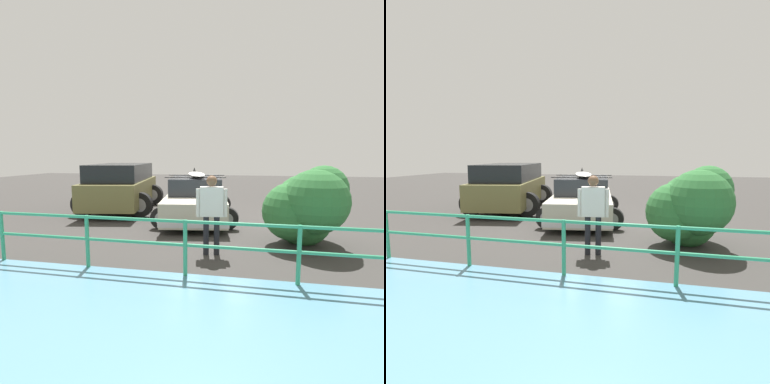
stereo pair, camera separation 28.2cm
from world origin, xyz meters
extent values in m
cube|color=#383533|center=(0.00, 0.00, -0.01)|extent=(44.00, 44.00, 0.02)
cube|color=#B7B29E|center=(0.43, -0.08, 0.49)|extent=(2.37, 4.32, 0.65)
cube|color=#23262B|center=(0.46, -0.25, 1.07)|extent=(1.84, 2.18, 0.51)
cube|color=silver|center=(0.12, 1.90, 0.29)|extent=(1.79, 0.38, 0.14)
cube|color=silver|center=(0.74, -2.07, 0.29)|extent=(1.79, 0.38, 0.14)
cylinder|color=black|center=(-0.65, 1.03, 0.31)|extent=(0.61, 0.18, 0.61)
cylinder|color=#99999E|center=(-0.65, 1.03, 0.31)|extent=(0.34, 0.19, 0.34)
cylinder|color=black|center=(1.13, 1.31, 0.31)|extent=(0.61, 0.18, 0.61)
cylinder|color=#99999E|center=(1.13, 1.31, 0.31)|extent=(0.34, 0.19, 0.34)
cylinder|color=black|center=(-0.26, -1.48, 0.31)|extent=(0.61, 0.18, 0.61)
cylinder|color=#99999E|center=(-0.26, -1.48, 0.31)|extent=(0.34, 0.19, 0.34)
cylinder|color=black|center=(1.52, -1.20, 0.31)|extent=(0.61, 0.18, 0.61)
cylinder|color=#99999E|center=(1.52, -1.20, 0.31)|extent=(0.34, 0.19, 0.34)
cylinder|color=black|center=(0.37, 0.29, 1.36)|extent=(1.83, 0.31, 0.03)
cylinder|color=black|center=(0.54, -0.78, 1.36)|extent=(1.83, 0.31, 0.03)
ellipsoid|color=white|center=(0.47, -0.38, 1.42)|extent=(1.04, 2.17, 0.09)
cone|color=black|center=(0.69, -1.19, 1.54)|extent=(0.10, 0.10, 0.14)
cube|color=brown|center=(3.44, -1.21, 0.69)|extent=(2.55, 4.52, 0.85)
cube|color=black|center=(3.44, -1.21, 1.41)|extent=(2.25, 3.57, 0.59)
cylinder|color=black|center=(3.81, -3.42, 0.79)|extent=(0.75, 0.30, 0.73)
cylinder|color=black|center=(2.28, -0.11, 0.41)|extent=(0.82, 0.22, 0.82)
cylinder|color=#99999E|center=(2.28, -0.11, 0.41)|extent=(0.45, 0.23, 0.45)
cylinder|color=black|center=(4.17, 0.21, 0.41)|extent=(0.82, 0.22, 0.82)
cylinder|color=#99999E|center=(4.17, 0.21, 0.41)|extent=(0.45, 0.23, 0.45)
cylinder|color=black|center=(2.70, -2.64, 0.41)|extent=(0.82, 0.22, 0.82)
cylinder|color=#99999E|center=(2.70, -2.64, 0.41)|extent=(0.45, 0.23, 0.45)
cylinder|color=black|center=(4.60, -2.32, 0.41)|extent=(0.82, 0.22, 0.82)
cylinder|color=#99999E|center=(4.60, -2.32, 0.41)|extent=(0.45, 0.23, 0.45)
cylinder|color=black|center=(-0.61, 3.15, 0.40)|extent=(0.12, 0.12, 0.80)
cylinder|color=black|center=(-0.40, 3.18, 0.40)|extent=(0.12, 0.12, 0.80)
cube|color=silver|center=(-0.50, 3.17, 1.10)|extent=(0.49, 0.25, 0.60)
sphere|color=brown|center=(-0.50, 3.17, 1.51)|extent=(0.22, 0.22, 0.22)
cylinder|color=silver|center=(-0.77, 3.13, 1.07)|extent=(0.08, 0.08, 0.56)
cylinder|color=silver|center=(-0.23, 3.21, 1.07)|extent=(0.08, 0.08, 0.56)
cylinder|color=#2D9366|center=(-2.03, 4.35, 0.48)|extent=(0.07, 0.07, 0.95)
cylinder|color=#2D9366|center=(-0.22, 4.33, 0.48)|extent=(0.07, 0.07, 0.95)
cylinder|color=#2D9366|center=(1.59, 4.31, 0.48)|extent=(0.07, 0.07, 0.95)
cylinder|color=#2D9366|center=(3.40, 4.29, 0.48)|extent=(0.07, 0.07, 0.95)
cylinder|color=#2D9366|center=(-0.22, 4.33, 0.93)|extent=(10.87, 0.19, 0.06)
cylinder|color=#2D9366|center=(-0.22, 4.33, 0.53)|extent=(10.87, 0.19, 0.06)
cylinder|color=brown|center=(-2.39, 1.93, 0.18)|extent=(0.24, 0.24, 0.36)
sphere|color=#2D6B33|center=(-2.62, 2.39, 1.04)|extent=(1.38, 1.38, 1.38)
sphere|color=#2D6B33|center=(-2.05, 2.21, 0.79)|extent=(1.05, 1.05, 1.05)
sphere|color=#2D6B33|center=(-2.52, 1.75, 0.89)|extent=(1.39, 1.39, 1.39)
sphere|color=#2D6B33|center=(-2.46, 1.92, 0.57)|extent=(1.27, 1.27, 1.27)
sphere|color=#2D6B33|center=(-2.82, 2.16, 1.29)|extent=(1.02, 1.02, 1.02)
sphere|color=#2D6B33|center=(-2.17, 2.21, 0.78)|extent=(1.30, 1.30, 1.30)
camera|label=1|loc=(-1.29, 9.07, 2.01)|focal=28.00mm
camera|label=2|loc=(-1.56, 9.01, 2.01)|focal=28.00mm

